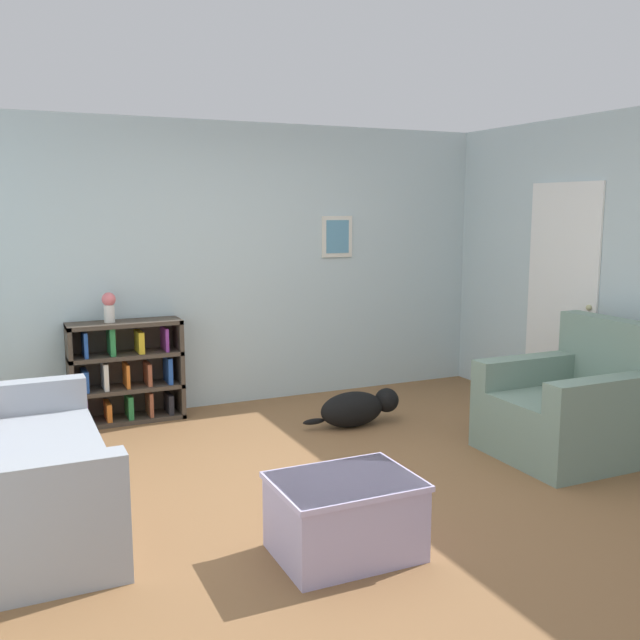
# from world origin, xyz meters

# --- Properties ---
(ground_plane) EXTENTS (14.00, 14.00, 0.00)m
(ground_plane) POSITION_xyz_m (0.00, 0.00, 0.00)
(ground_plane) COLOR brown
(wall_back) EXTENTS (5.60, 0.13, 2.60)m
(wall_back) POSITION_xyz_m (0.00, 2.25, 1.30)
(wall_back) COLOR silver
(wall_back) RESTS_ON ground_plane
(wall_right) EXTENTS (0.16, 5.00, 2.60)m
(wall_right) POSITION_xyz_m (2.55, 0.02, 1.29)
(wall_right) COLOR silver
(wall_right) RESTS_ON ground_plane
(couch) EXTENTS (0.86, 1.86, 0.81)m
(couch) POSITION_xyz_m (-2.01, 0.18, 0.31)
(couch) COLOR #9399A3
(couch) RESTS_ON ground_plane
(bookshelf) EXTENTS (0.95, 0.31, 0.87)m
(bookshelf) POSITION_xyz_m (-1.09, 2.04, 0.43)
(bookshelf) COLOR #42382D
(bookshelf) RESTS_ON ground_plane
(recliner_chair) EXTENTS (1.04, 0.96, 1.00)m
(recliner_chair) POSITION_xyz_m (1.80, -0.21, 0.35)
(recliner_chair) COLOR gray
(recliner_chair) RESTS_ON ground_plane
(coffee_table) EXTENTS (0.75, 0.57, 0.42)m
(coffee_table) POSITION_xyz_m (-0.45, -0.91, 0.22)
(coffee_table) COLOR #ADA3CC
(coffee_table) RESTS_ON ground_plane
(dog) EXTENTS (0.87, 0.27, 0.30)m
(dog) POSITION_xyz_m (0.65, 1.07, 0.16)
(dog) COLOR black
(dog) RESTS_ON ground_plane
(vase) EXTENTS (0.11, 0.11, 0.25)m
(vase) POSITION_xyz_m (-1.21, 2.02, 1.02)
(vase) COLOR silver
(vase) RESTS_ON bookshelf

